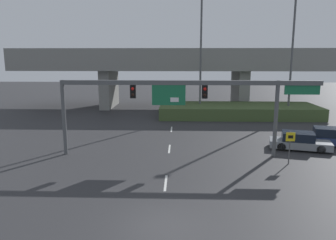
# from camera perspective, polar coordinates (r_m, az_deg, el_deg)

# --- Properties ---
(ground_plane) EXTENTS (160.00, 160.00, 0.00)m
(ground_plane) POSITION_cam_1_polar(r_m,az_deg,el_deg) (14.84, -1.20, -17.69)
(ground_plane) COLOR #2D2D30
(lane_markings) EXTENTS (0.14, 23.55, 0.01)m
(lane_markings) POSITION_cam_1_polar(r_m,az_deg,el_deg) (29.18, 0.45, -3.12)
(lane_markings) COLOR silver
(lane_markings) RESTS_ON ground
(signal_gantry) EXTENTS (18.45, 0.44, 5.47)m
(signal_gantry) POSITION_cam_1_polar(r_m,az_deg,el_deg) (23.25, 2.97, 4.56)
(signal_gantry) COLOR #515456
(signal_gantry) RESTS_ON ground
(speed_limit_sign) EXTENTS (0.60, 0.11, 2.25)m
(speed_limit_sign) POSITION_cam_1_polar(r_m,az_deg,el_deg) (23.24, 20.47, -3.78)
(speed_limit_sign) COLOR #4C4C4C
(speed_limit_sign) RESTS_ON ground
(highway_light_pole_near) EXTENTS (0.70, 0.36, 16.22)m
(highway_light_pole_near) POSITION_cam_1_polar(r_m,az_deg,el_deg) (40.48, 5.76, 12.88)
(highway_light_pole_near) COLOR #515456
(highway_light_pole_near) RESTS_ON ground
(highway_light_pole_far) EXTENTS (0.70, 0.36, 14.95)m
(highway_light_pole_far) POSITION_cam_1_polar(r_m,az_deg,el_deg) (40.85, 20.83, 11.32)
(highway_light_pole_far) COLOR #515456
(highway_light_pole_far) RESTS_ON ground
(overpass_bridge) EXTENTS (43.74, 8.80, 8.17)m
(overpass_bridge) POSITION_cam_1_polar(r_m,az_deg,el_deg) (46.52, 1.07, 9.46)
(overpass_bridge) COLOR gray
(overpass_bridge) RESTS_ON ground
(grass_embankment) EXTENTS (18.72, 6.64, 1.39)m
(grass_embankment) POSITION_cam_1_polar(r_m,az_deg,el_deg) (40.37, 12.06, 1.59)
(grass_embankment) COLOR #42562D
(grass_embankment) RESTS_ON ground
(parked_sedan_near_right) EXTENTS (4.82, 2.88, 1.36)m
(parked_sedan_near_right) POSITION_cam_1_polar(r_m,az_deg,el_deg) (27.47, 21.89, -3.48)
(parked_sedan_near_right) COLOR gray
(parked_sedan_near_right) RESTS_ON ground
(parked_sedan_mid_right) EXTENTS (5.07, 2.88, 1.46)m
(parked_sedan_mid_right) POSITION_cam_1_polar(r_m,az_deg,el_deg) (29.70, 26.62, -2.73)
(parked_sedan_mid_right) COLOR navy
(parked_sedan_mid_right) RESTS_ON ground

